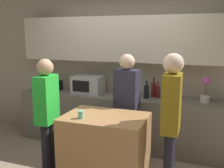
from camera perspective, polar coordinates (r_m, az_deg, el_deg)
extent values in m
cube|color=#B2A893|center=(4.69, 3.20, 3.96)|extent=(6.40, 0.08, 2.70)
cube|color=beige|center=(4.47, 2.52, 9.73)|extent=(3.74, 0.32, 0.75)
cube|color=#6B665B|center=(4.56, 1.82, -7.93)|extent=(3.60, 0.62, 0.88)
cube|color=#B27F4C|center=(3.37, -1.48, -14.52)|extent=(1.01, 0.70, 0.93)
cube|color=#B7BABC|center=(4.64, -5.21, -0.10)|extent=(0.52, 0.38, 0.30)
cube|color=black|center=(4.49, -6.83, -0.50)|extent=(0.31, 0.01, 0.19)
cube|color=black|center=(4.97, -12.39, -0.27)|extent=(0.26, 0.16, 0.18)
cube|color=black|center=(4.98, -12.92, 0.81)|extent=(0.02, 0.11, 0.01)
cube|color=black|center=(4.93, -11.94, 0.74)|extent=(0.02, 0.11, 0.01)
cylinder|color=silver|center=(4.24, 19.61, -3.11)|extent=(0.14, 0.14, 0.10)
cylinder|color=#38662D|center=(4.21, 19.73, -1.26)|extent=(0.01, 0.01, 0.18)
sphere|color=#B25199|center=(4.19, 19.86, 0.62)|extent=(0.13, 0.13, 0.13)
cylinder|color=black|center=(4.28, 7.49, -1.71)|extent=(0.08, 0.08, 0.21)
cylinder|color=black|center=(4.25, 7.53, 0.19)|extent=(0.03, 0.03, 0.08)
cylinder|color=maroon|center=(4.39, 9.01, -1.27)|extent=(0.08, 0.08, 0.23)
cylinder|color=maroon|center=(4.36, 9.07, 0.78)|extent=(0.03, 0.03, 0.09)
cylinder|color=maroon|center=(4.33, 9.93, -1.72)|extent=(0.07, 0.07, 0.19)
cylinder|color=maroon|center=(4.30, 9.99, 0.03)|extent=(0.02, 0.02, 0.08)
cylinder|color=black|center=(4.35, 11.47, -1.94)|extent=(0.06, 0.06, 0.16)
cylinder|color=black|center=(4.33, 11.52, -0.51)|extent=(0.02, 0.02, 0.06)
cylinder|color=maroon|center=(4.21, 12.50, -2.30)|extent=(0.09, 0.09, 0.18)
cylinder|color=maroon|center=(4.18, 12.56, -0.65)|extent=(0.03, 0.03, 0.07)
cylinder|color=#7DDABB|center=(3.12, -6.77, -6.61)|extent=(0.07, 0.07, 0.09)
cylinder|color=black|center=(3.31, 12.44, -16.31)|extent=(0.11, 0.11, 0.83)
cube|color=olive|center=(2.97, 12.85, -4.12)|extent=(0.20, 0.34, 0.66)
sphere|color=beige|center=(2.89, 13.21, 4.36)|extent=(0.22, 0.22, 0.22)
cylinder|color=black|center=(3.76, -12.95, -13.34)|extent=(0.11, 0.11, 0.78)
cylinder|color=black|center=(3.63, -14.19, -14.28)|extent=(0.11, 0.11, 0.78)
cube|color=green|center=(3.46, -14.07, -3.24)|extent=(0.21, 0.35, 0.62)
sphere|color=tan|center=(3.39, -14.39, 3.56)|extent=(0.21, 0.21, 0.21)
cylinder|color=black|center=(3.87, 4.20, -12.19)|extent=(0.11, 0.11, 0.80)
cylinder|color=black|center=(3.93, 2.03, -11.79)|extent=(0.11, 0.11, 0.80)
cube|color=#2B2941|center=(3.68, 3.22, -1.71)|extent=(0.36, 0.24, 0.63)
sphere|color=beige|center=(3.62, 3.29, 4.84)|extent=(0.22, 0.22, 0.22)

